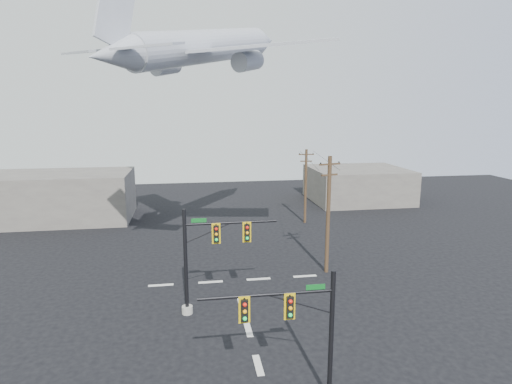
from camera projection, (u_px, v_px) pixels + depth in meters
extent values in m
plane|color=black|center=(258.00, 365.00, 23.79)|extent=(120.00, 120.00, 0.00)
cube|color=beige|center=(258.00, 365.00, 23.79)|extent=(0.40, 2.00, 0.01)
cube|color=beige|center=(248.00, 329.00, 27.67)|extent=(0.40, 2.00, 0.01)
cube|color=beige|center=(241.00, 302.00, 31.54)|extent=(0.40, 2.00, 0.01)
cube|color=beige|center=(161.00, 285.00, 34.49)|extent=(2.00, 0.40, 0.01)
cube|color=beige|center=(211.00, 282.00, 35.11)|extent=(2.00, 0.40, 0.01)
cube|color=beige|center=(259.00, 279.00, 35.73)|extent=(2.00, 0.40, 0.01)
cube|color=beige|center=(305.00, 276.00, 36.34)|extent=(2.00, 0.40, 0.01)
cylinder|color=black|center=(331.00, 337.00, 20.39)|extent=(0.23, 0.23, 6.69)
cylinder|color=black|center=(267.00, 295.00, 19.44)|extent=(6.28, 0.15, 0.15)
cylinder|color=black|center=(300.00, 304.00, 19.79)|extent=(3.34, 0.08, 0.08)
cube|color=black|center=(290.00, 307.00, 19.58)|extent=(0.33, 0.29, 1.05)
cube|color=gold|center=(290.00, 307.00, 19.59)|extent=(0.53, 0.04, 1.29)
sphere|color=red|center=(291.00, 301.00, 19.35)|extent=(0.19, 0.19, 0.19)
sphere|color=orange|center=(290.00, 308.00, 19.42)|extent=(0.19, 0.19, 0.19)
sphere|color=#0DDD52|center=(290.00, 315.00, 19.48)|extent=(0.19, 0.19, 0.19)
cube|color=black|center=(244.00, 310.00, 19.25)|extent=(0.33, 0.29, 1.05)
cube|color=gold|center=(244.00, 310.00, 19.27)|extent=(0.53, 0.04, 1.29)
sphere|color=red|center=(245.00, 305.00, 19.03)|extent=(0.19, 0.19, 0.19)
sphere|color=orange|center=(245.00, 312.00, 19.10)|extent=(0.19, 0.19, 0.19)
sphere|color=#0DDD52|center=(245.00, 319.00, 19.16)|extent=(0.19, 0.19, 0.19)
cube|color=#0C591B|center=(316.00, 287.00, 19.69)|extent=(0.91, 0.04, 0.25)
cylinder|color=#9B9A8D|center=(187.00, 310.00, 29.74)|extent=(0.75, 0.75, 0.53)
cylinder|color=black|center=(186.00, 263.00, 29.06)|extent=(0.26, 0.26, 7.48)
cylinder|color=black|center=(231.00, 223.00, 29.03)|extent=(6.29, 0.17, 0.17)
cylinder|color=black|center=(208.00, 233.00, 28.91)|extent=(3.40, 0.09, 0.09)
cube|color=black|center=(216.00, 234.00, 28.84)|extent=(0.36, 0.32, 1.18)
cube|color=gold|center=(216.00, 233.00, 28.86)|extent=(0.59, 0.04, 1.44)
sphere|color=red|center=(216.00, 229.00, 28.59)|extent=(0.21, 0.21, 0.21)
sphere|color=orange|center=(216.00, 234.00, 28.66)|extent=(0.21, 0.21, 0.21)
sphere|color=#0DDD52|center=(216.00, 240.00, 28.74)|extent=(0.21, 0.21, 0.21)
cube|color=black|center=(247.00, 232.00, 29.16)|extent=(0.36, 0.32, 1.18)
cube|color=gold|center=(247.00, 232.00, 29.18)|extent=(0.59, 0.04, 1.44)
sphere|color=red|center=(247.00, 228.00, 28.91)|extent=(0.21, 0.21, 0.21)
sphere|color=orange|center=(247.00, 233.00, 28.99)|extent=(0.21, 0.21, 0.21)
sphere|color=#0DDD52|center=(247.00, 238.00, 29.06)|extent=(0.21, 0.21, 0.21)
cube|color=#0C591B|center=(199.00, 220.00, 28.58)|extent=(1.02, 0.04, 0.28)
cylinder|color=#4D3821|center=(328.00, 215.00, 36.33)|extent=(0.34, 0.34, 10.15)
cube|color=#4D3821|center=(330.00, 164.00, 35.47)|extent=(1.99, 0.68, 0.14)
cube|color=#4D3821|center=(329.00, 175.00, 35.65)|extent=(1.56, 0.56, 0.14)
cylinder|color=black|center=(321.00, 163.00, 35.08)|extent=(0.11, 0.11, 0.14)
cylinder|color=black|center=(330.00, 163.00, 35.45)|extent=(0.11, 0.11, 0.14)
cylinder|color=black|center=(339.00, 162.00, 35.82)|extent=(0.11, 0.11, 0.14)
cylinder|color=#4D3821|center=(306.00, 187.00, 52.34)|extent=(0.31, 0.31, 9.14)
cube|color=#4D3821|center=(306.00, 154.00, 51.57)|extent=(1.85, 0.26, 0.12)
cube|color=#4D3821|center=(306.00, 161.00, 51.73)|extent=(1.44, 0.23, 0.12)
cylinder|color=black|center=(300.00, 154.00, 51.48)|extent=(0.10, 0.10, 0.12)
cylinder|color=black|center=(306.00, 154.00, 51.55)|extent=(0.10, 0.10, 0.12)
cylinder|color=black|center=(313.00, 153.00, 51.62)|extent=(0.10, 0.10, 0.12)
cylinder|color=black|center=(308.00, 159.00, 43.40)|extent=(2.60, 16.04, 0.03)
cylinder|color=black|center=(324.00, 159.00, 43.67)|extent=(2.44, 16.04, 0.03)
cylinder|color=#A9ADB5|center=(206.00, 46.00, 37.26)|extent=(13.35, 15.84, 5.70)
cone|color=#A9ADB5|center=(264.00, 41.00, 46.06)|extent=(4.91, 5.16, 3.43)
cone|color=#A9ADB5|center=(112.00, 55.00, 28.46)|extent=(4.66, 4.95, 3.15)
cube|color=#A9ADB5|center=(143.00, 55.00, 39.37)|extent=(8.66, 12.00, 0.87)
cube|color=#A9ADB5|center=(263.00, 45.00, 33.33)|extent=(12.04, 6.48, 0.87)
cylinder|color=#A9ADB5|center=(166.00, 66.00, 39.44)|extent=(3.13, 3.37, 2.03)
cylinder|color=#A9ADB5|center=(248.00, 61.00, 35.22)|extent=(3.13, 3.37, 2.03)
cube|color=#A9ADB5|center=(115.00, 12.00, 28.38)|extent=(2.59, 3.19, 4.99)
cube|color=#A9ADB5|center=(88.00, 52.00, 30.10)|extent=(4.18, 4.69, 0.47)
cube|color=#A9ADB5|center=(147.00, 46.00, 27.39)|extent=(4.81, 3.52, 0.47)
cube|color=slate|center=(58.00, 197.00, 54.04)|extent=(18.00, 10.00, 6.00)
cube|color=slate|center=(358.00, 184.00, 65.44)|extent=(14.00, 12.00, 5.00)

